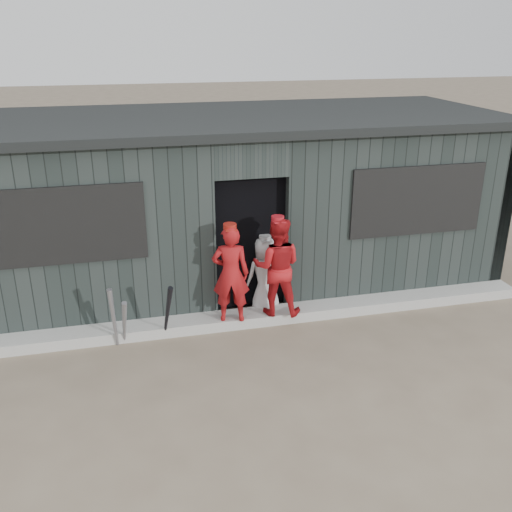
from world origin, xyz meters
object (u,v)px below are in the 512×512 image
object	(u,v)px
player_red_right	(277,267)
dugout	(231,200)
bat_mid	(114,318)
bat_left	(124,323)
player_grey_back	(265,275)
player_red_left	(231,274)
bat_right	(167,313)

from	to	relation	value
player_red_right	dugout	xyz separation A→B (m)	(-0.28, 1.74, 0.45)
bat_mid	player_red_right	world-z (taller)	player_red_right
bat_left	bat_mid	size ratio (longest dim) A/B	0.83
player_grey_back	dugout	world-z (taller)	dugout
bat_left	dugout	bearing A→B (deg)	47.70
bat_left	player_grey_back	distance (m)	2.06
player_grey_back	player_red_right	bearing A→B (deg)	93.78
bat_left	player_red_right	bearing A→B (deg)	5.76
bat_mid	player_grey_back	world-z (taller)	player_grey_back
bat_left	player_red_left	xyz separation A→B (m)	(1.41, 0.15, 0.47)
player_red_right	player_grey_back	world-z (taller)	player_red_right
player_grey_back	bat_mid	bearing A→B (deg)	3.39
bat_left	bat_right	bearing A→B (deg)	0.58
bat_left	player_red_right	world-z (taller)	player_red_right
bat_right	player_red_left	world-z (taller)	player_red_left
player_grey_back	bat_left	bearing A→B (deg)	4.52
bat_right	player_red_right	world-z (taller)	player_red_right
player_red_left	player_red_right	xyz separation A→B (m)	(0.65, 0.06, 0.02)
player_grey_back	dugout	bearing A→B (deg)	-92.74
bat_left	dugout	distance (m)	2.80
bat_left	bat_right	size ratio (longest dim) A/B	0.82
player_red_left	dugout	bearing A→B (deg)	-89.72
bat_mid	player_grey_back	bearing A→B (deg)	14.05
player_red_right	dugout	bearing A→B (deg)	-62.71
bat_right	player_grey_back	world-z (taller)	player_grey_back
player_red_right	player_grey_back	xyz separation A→B (m)	(-0.08, 0.33, -0.26)
player_red_right	dugout	distance (m)	1.82
player_grey_back	bat_right	bearing A→B (deg)	9.72
bat_right	bat_mid	bearing A→B (deg)	179.63
bat_left	player_red_right	xyz separation A→B (m)	(2.06, 0.21, 0.49)
bat_left	player_red_left	bearing A→B (deg)	5.90
player_red_left	bat_left	bearing A→B (deg)	17.63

